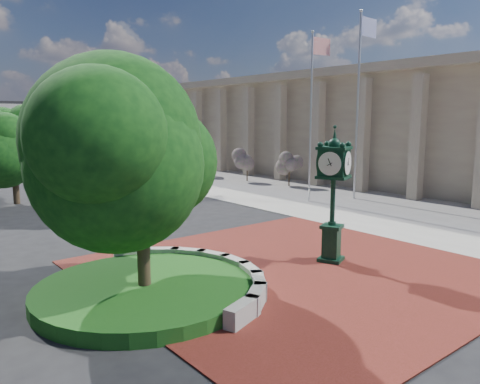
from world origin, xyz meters
name	(u,v)px	position (x,y,z in m)	size (l,w,h in m)	color
ground	(275,263)	(0.00, 0.00, 0.00)	(200.00, 200.00, 0.00)	black
plaza	(296,270)	(0.00, -1.00, 0.02)	(12.00, 12.00, 0.04)	maroon
sidewalk	(342,188)	(16.00, 10.00, 0.02)	(20.00, 50.00, 0.04)	#9E9B93
planter_wall	(211,272)	(-2.71, 0.00, 0.27)	(2.96, 6.77, 0.54)	#9E9B93
grass_bed	(145,291)	(-5.00, 0.00, 0.20)	(6.10, 6.10, 0.40)	#164915
civic_building	(383,126)	(23.60, 12.00, 4.33)	(17.35, 44.00, 8.60)	tan
tree_planter	(141,166)	(-5.00, 0.00, 3.72)	(5.20, 5.20, 6.33)	#38281C
tree_street	(13,149)	(-4.00, 18.00, 3.24)	(4.40, 4.40, 5.45)	#38281C
post_clock	(333,189)	(1.69, -1.06, 2.58)	(1.22, 1.22, 4.69)	black
parked_car	(28,162)	(1.52, 36.41, 0.78)	(1.84, 4.56, 1.56)	#510C0B
flagpole_a	(311,116)	(9.97, 7.67, 5.12)	(1.56, 0.18, 9.98)	silver
flagpole_b	(358,105)	(12.87, 6.54, 5.81)	(1.77, 0.20, 11.35)	silver
street_lamp_near	(110,106)	(5.33, 25.58, 5.99)	(2.23, 0.89, 10.21)	slate
shrub_near	(289,165)	(13.57, 13.00, 1.59)	(1.20, 1.20, 2.20)	#38281C
shrub_mid	(247,162)	(12.89, 17.04, 1.59)	(1.20, 1.20, 2.20)	#38281C
shrub_far	(201,158)	(11.88, 22.03, 1.59)	(1.20, 1.20, 2.20)	#38281C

